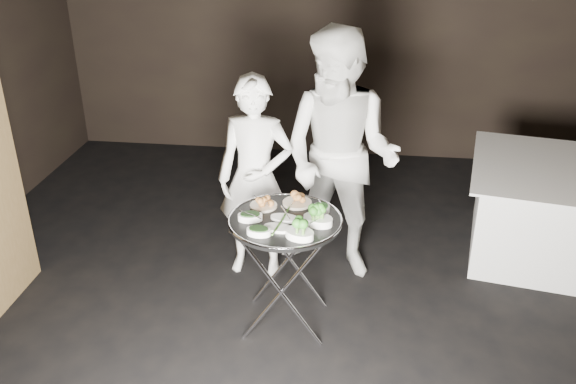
# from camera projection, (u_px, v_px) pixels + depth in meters

# --- Properties ---
(floor) EXTENTS (6.00, 7.00, 0.05)m
(floor) POSITION_uv_depth(u_px,v_px,m) (302.00, 355.00, 4.04)
(floor) COLOR black
(floor) RESTS_ON ground
(wall_back) EXTENTS (6.00, 0.05, 3.00)m
(wall_back) POSITION_uv_depth(u_px,v_px,m) (337.00, 21.00, 6.50)
(wall_back) COLOR black
(wall_back) RESTS_ON floor
(tray_stand) EXTENTS (0.55, 0.47, 0.81)m
(tray_stand) POSITION_uv_depth(u_px,v_px,m) (285.00, 267.00, 4.11)
(tray_stand) COLOR silver
(tray_stand) RESTS_ON floor
(serving_tray) EXTENTS (0.75, 0.75, 0.04)m
(serving_tray) POSITION_uv_depth(u_px,v_px,m) (285.00, 221.00, 3.95)
(serving_tray) COLOR black
(serving_tray) RESTS_ON tray_stand
(potato_plate_a) EXTENTS (0.19, 0.19, 0.07)m
(potato_plate_a) POSITION_uv_depth(u_px,v_px,m) (263.00, 203.00, 4.09)
(potato_plate_a) COLOR beige
(potato_plate_a) RESTS_ON serving_tray
(potato_plate_b) EXTENTS (0.20, 0.20, 0.07)m
(potato_plate_b) POSITION_uv_depth(u_px,v_px,m) (297.00, 200.00, 4.13)
(potato_plate_b) COLOR beige
(potato_plate_b) RESTS_ON serving_tray
(greens_bowl) EXTENTS (0.11, 0.11, 0.07)m
(greens_bowl) POSITION_uv_depth(u_px,v_px,m) (321.00, 207.00, 4.03)
(greens_bowl) COLOR white
(greens_bowl) RESTS_ON serving_tray
(asparagus_plate_a) EXTENTS (0.20, 0.13, 0.04)m
(asparagus_plate_a) POSITION_uv_depth(u_px,v_px,m) (284.00, 217.00, 3.94)
(asparagus_plate_a) COLOR white
(asparagus_plate_a) RESTS_ON serving_tray
(asparagus_plate_b) EXTENTS (0.21, 0.14, 0.04)m
(asparagus_plate_b) POSITION_uv_depth(u_px,v_px,m) (278.00, 227.00, 3.82)
(asparagus_plate_b) COLOR white
(asparagus_plate_b) RESTS_ON serving_tray
(spinach_bowl_a) EXTENTS (0.17, 0.13, 0.07)m
(spinach_bowl_a) POSITION_uv_depth(u_px,v_px,m) (250.00, 216.00, 3.92)
(spinach_bowl_a) COLOR white
(spinach_bowl_a) RESTS_ON serving_tray
(spinach_bowl_b) EXTENTS (0.16, 0.11, 0.06)m
(spinach_bowl_b) POSITION_uv_depth(u_px,v_px,m) (259.00, 231.00, 3.76)
(spinach_bowl_b) COLOR white
(spinach_bowl_b) RESTS_ON serving_tray
(broccoli_bowl_a) EXTENTS (0.23, 0.20, 0.08)m
(broccoli_bowl_a) POSITION_uv_depth(u_px,v_px,m) (318.00, 219.00, 3.88)
(broccoli_bowl_a) COLOR white
(broccoli_bowl_a) RESTS_ON serving_tray
(broccoli_bowl_b) EXTENTS (0.22, 0.19, 0.08)m
(broccoli_bowl_b) POSITION_uv_depth(u_px,v_px,m) (300.00, 233.00, 3.72)
(broccoli_bowl_b) COLOR white
(broccoli_bowl_b) RESTS_ON serving_tray
(serving_utensils) EXTENTS (0.57, 0.43, 0.01)m
(serving_utensils) POSITION_uv_depth(u_px,v_px,m) (289.00, 208.00, 3.99)
(serving_utensils) COLOR silver
(serving_utensils) RESTS_ON serving_tray
(waiter_left) EXTENTS (0.60, 0.41, 1.59)m
(waiter_left) POSITION_uv_depth(u_px,v_px,m) (255.00, 179.00, 4.58)
(waiter_left) COLOR white
(waiter_left) RESTS_ON floor
(waiter_right) EXTENTS (1.13, 1.00, 1.92)m
(waiter_right) POSITION_uv_depth(u_px,v_px,m) (340.00, 158.00, 4.52)
(waiter_right) COLOR white
(waiter_right) RESTS_ON floor
(dining_table) EXTENTS (1.35, 1.35, 0.77)m
(dining_table) POSITION_uv_depth(u_px,v_px,m) (553.00, 212.00, 4.97)
(dining_table) COLOR white
(dining_table) RESTS_ON floor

